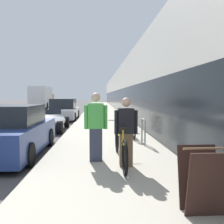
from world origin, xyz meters
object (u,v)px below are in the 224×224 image
at_px(vintage_roadster_curbside, 48,122).
at_px(bike_rack_hoop, 143,129).
at_px(person_rider, 126,132).
at_px(person_bystander, 96,127).
at_px(cruiser_bike_middle, 130,122).
at_px(parked_sedan_far, 64,110).
at_px(tandem_bicycle, 120,146).
at_px(sandwich_board_sign, 203,180).
at_px(cruiser_bike_nearest, 132,128).
at_px(moving_truck, 42,98).
at_px(parked_sedan_curbside, 10,132).

bearing_deg(vintage_roadster_curbside, bike_rack_hoop, -47.28).
xyz_separation_m(person_rider, person_bystander, (-0.68, 0.50, 0.06)).
relative_size(cruiser_bike_middle, parked_sedan_far, 0.37).
bearing_deg(cruiser_bike_middle, tandem_bicycle, -99.45).
bearing_deg(tandem_bicycle, sandwich_board_sign, -71.51).
relative_size(tandem_bicycle, sandwich_board_sign, 3.17).
bearing_deg(parked_sedan_far, vintage_roadster_curbside, -89.81).
bearing_deg(sandwich_board_sign, bike_rack_hoop, 89.32).
relative_size(bike_rack_hoop, vintage_roadster_curbside, 0.20).
bearing_deg(cruiser_bike_nearest, moving_truck, 109.59).
bearing_deg(parked_sedan_curbside, tandem_bicycle, -23.76).
bearing_deg(parked_sedan_far, tandem_bicycle, -76.09).
bearing_deg(person_bystander, parked_sedan_curbside, 153.79).
distance_m(bike_rack_hoop, parked_sedan_far, 10.87).
xyz_separation_m(cruiser_bike_middle, moving_truck, (-9.18, 22.95, 0.97)).
bearing_deg(moving_truck, tandem_bicycle, -73.97).
bearing_deg(cruiser_bike_nearest, person_bystander, -112.09).
xyz_separation_m(bike_rack_hoop, parked_sedan_curbside, (-4.02, -0.79, 0.03)).
height_order(person_bystander, moving_truck, moving_truck).
relative_size(person_rider, cruiser_bike_nearest, 0.94).
bearing_deg(vintage_roadster_curbside, cruiser_bike_nearest, -38.75).
bearing_deg(sandwich_board_sign, parked_sedan_far, 104.74).
bearing_deg(bike_rack_hoop, person_bystander, -127.31).
distance_m(tandem_bicycle, person_rider, 0.54).
xyz_separation_m(tandem_bicycle, parked_sedan_curbside, (-3.08, 1.35, 0.14)).
xyz_separation_m(parked_sedan_curbside, vintage_roadster_curbside, (0.06, 5.08, -0.22)).
xyz_separation_m(person_bystander, parked_sedan_far, (-2.45, 12.12, -0.28)).
xyz_separation_m(person_rider, bike_rack_hoop, (0.85, 2.51, -0.26)).
relative_size(tandem_bicycle, moving_truck, 0.41).
distance_m(person_bystander, parked_sedan_far, 12.37).
relative_size(bike_rack_hoop, parked_sedan_far, 0.18).
bearing_deg(cruiser_bike_middle, person_bystander, -105.39).
distance_m(cruiser_bike_nearest, sandwich_board_sign, 6.08).
bearing_deg(parked_sedan_far, parked_sedan_curbside, -90.22).
height_order(person_bystander, bike_rack_hoop, person_bystander).
relative_size(sandwich_board_sign, vintage_roadster_curbside, 0.21).
bearing_deg(parked_sedan_far, person_bystander, -78.58).
distance_m(cruiser_bike_middle, parked_sedan_curbside, 5.93).
relative_size(person_bystander, moving_truck, 0.24).
height_order(person_rider, vintage_roadster_curbside, person_rider).
height_order(person_rider, person_bystander, person_bystander).
relative_size(person_bystander, cruiser_bike_nearest, 1.01).
bearing_deg(cruiser_bike_middle, vintage_roadster_curbside, 169.61).
bearing_deg(sandwich_board_sign, vintage_roadster_curbside, 113.24).
distance_m(tandem_bicycle, parked_sedan_far, 12.62).
bearing_deg(cruiser_bike_nearest, parked_sedan_curbside, -151.72).
distance_m(person_rider, bike_rack_hoop, 2.66).
bearing_deg(vintage_roadster_curbside, sandwich_board_sign, -66.76).
bearing_deg(parked_sedan_curbside, bike_rack_hoop, 11.05).
bearing_deg(bike_rack_hoop, parked_sedan_curbside, -168.95).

